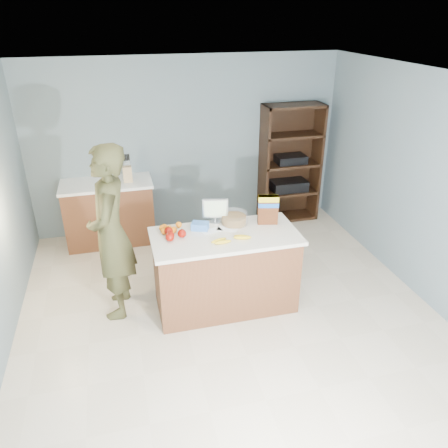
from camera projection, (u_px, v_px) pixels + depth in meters
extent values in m
cube|color=beige|center=(232.00, 320.00, 4.74)|extent=(4.50, 5.00, 0.02)
cube|color=slate|center=(187.00, 145.00, 6.35)|extent=(4.50, 0.02, 2.50)
cube|color=slate|center=(378.00, 441.00, 2.01)|extent=(4.50, 0.02, 2.50)
cube|color=slate|center=(435.00, 194.00, 4.68)|extent=(0.02, 5.00, 2.50)
cube|color=white|center=(234.00, 81.00, 3.63)|extent=(4.50, 5.00, 0.02)
cube|color=brown|center=(225.00, 272.00, 4.81)|extent=(1.50, 0.70, 0.86)
cube|color=silver|center=(225.00, 236.00, 4.61)|extent=(1.56, 0.76, 0.04)
cube|color=black|center=(225.00, 300.00, 4.97)|extent=(1.46, 0.66, 0.10)
cube|color=brown|center=(110.00, 213.00, 6.19)|extent=(1.20, 0.60, 0.86)
cube|color=white|center=(106.00, 184.00, 5.99)|extent=(1.24, 0.62, 0.04)
cube|color=black|center=(286.00, 161.00, 6.84)|extent=(0.90, 0.04, 1.80)
cube|color=black|center=(264.00, 166.00, 6.58)|extent=(0.04, 0.40, 1.80)
cube|color=black|center=(316.00, 162.00, 6.78)|extent=(0.04, 0.40, 1.80)
cube|color=black|center=(287.00, 216.00, 7.07)|extent=(0.90, 0.40, 0.04)
cube|color=black|center=(288.00, 191.00, 6.88)|extent=(0.90, 0.40, 0.04)
cube|color=black|center=(290.00, 164.00, 6.68)|extent=(0.90, 0.40, 0.04)
cube|color=black|center=(292.00, 135.00, 6.48)|extent=(0.90, 0.40, 0.04)
cube|color=black|center=(294.00, 106.00, 6.29)|extent=(0.90, 0.40, 0.04)
cube|color=black|center=(289.00, 185.00, 6.84)|extent=(0.55, 0.32, 0.16)
cube|color=black|center=(291.00, 159.00, 6.64)|extent=(0.45, 0.30, 0.12)
imported|color=#3B3B1F|center=(111.00, 234.00, 4.51)|extent=(0.53, 0.74, 1.90)
cube|color=tan|center=(128.00, 174.00, 5.96)|extent=(0.12, 0.10, 0.22)
cylinder|color=black|center=(123.00, 163.00, 5.88)|extent=(0.02, 0.02, 0.09)
cylinder|color=black|center=(125.00, 163.00, 5.88)|extent=(0.02, 0.02, 0.09)
cylinder|color=black|center=(126.00, 163.00, 5.89)|extent=(0.02, 0.02, 0.09)
cylinder|color=black|center=(128.00, 163.00, 5.89)|extent=(0.02, 0.02, 0.09)
cylinder|color=black|center=(129.00, 163.00, 5.90)|extent=(0.02, 0.02, 0.09)
cube|color=white|center=(212.00, 231.00, 4.67)|extent=(0.24, 0.16, 0.00)
cube|color=white|center=(227.00, 229.00, 4.71)|extent=(0.25, 0.21, 0.00)
ellipsoid|color=yellow|center=(219.00, 240.00, 4.44)|extent=(0.19, 0.10, 0.04)
ellipsoid|color=yellow|center=(223.00, 242.00, 4.41)|extent=(0.18, 0.05, 0.04)
ellipsoid|color=yellow|center=(243.00, 237.00, 4.51)|extent=(0.18, 0.11, 0.04)
ellipsoid|color=yellow|center=(242.00, 238.00, 4.49)|extent=(0.19, 0.09, 0.04)
sphere|color=#890D05|center=(169.00, 231.00, 4.57)|extent=(0.09, 0.09, 0.09)
sphere|color=#890D05|center=(182.00, 233.00, 4.52)|extent=(0.09, 0.09, 0.09)
sphere|color=#890D05|center=(170.00, 237.00, 4.45)|extent=(0.09, 0.09, 0.09)
sphere|color=#890D05|center=(170.00, 236.00, 4.48)|extent=(0.09, 0.09, 0.09)
sphere|color=orange|center=(164.00, 231.00, 4.59)|extent=(0.07, 0.07, 0.07)
sphere|color=orange|center=(164.00, 227.00, 4.68)|extent=(0.07, 0.07, 0.07)
sphere|color=orange|center=(174.00, 230.00, 4.62)|extent=(0.07, 0.07, 0.07)
sphere|color=orange|center=(179.00, 225.00, 4.73)|extent=(0.07, 0.07, 0.07)
sphere|color=orange|center=(162.00, 228.00, 4.66)|extent=(0.07, 0.07, 0.07)
sphere|color=orange|center=(169.00, 228.00, 4.65)|extent=(0.07, 0.07, 0.07)
cube|color=blue|center=(200.00, 226.00, 4.69)|extent=(0.21, 0.18, 0.08)
cylinder|color=#267219|center=(234.00, 220.00, 4.81)|extent=(0.27, 0.27, 0.09)
cylinder|color=white|center=(234.00, 218.00, 4.81)|extent=(0.30, 0.30, 0.13)
cylinder|color=silver|center=(215.00, 222.00, 4.86)|extent=(0.12, 0.12, 0.01)
cylinder|color=silver|center=(215.00, 219.00, 4.84)|extent=(0.02, 0.02, 0.05)
cube|color=silver|center=(215.00, 208.00, 4.78)|extent=(0.28, 0.10, 0.22)
cube|color=yellow|center=(215.00, 209.00, 4.77)|extent=(0.23, 0.06, 0.18)
cube|color=#592B14|center=(268.00, 210.00, 4.76)|extent=(0.23, 0.12, 0.33)
cube|color=yellow|center=(269.00, 199.00, 4.70)|extent=(0.23, 0.13, 0.06)
cube|color=blue|center=(268.00, 205.00, 4.73)|extent=(0.23, 0.13, 0.05)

